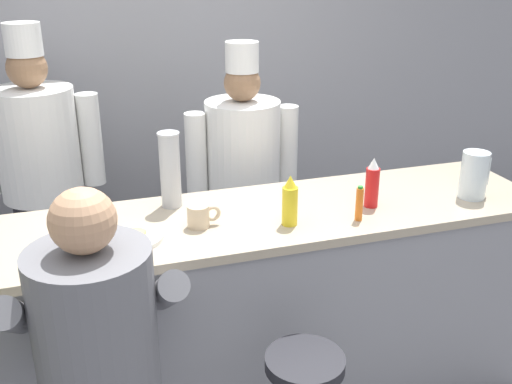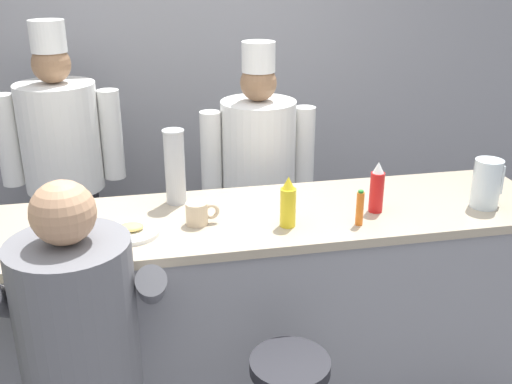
{
  "view_description": "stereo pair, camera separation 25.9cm",
  "coord_description": "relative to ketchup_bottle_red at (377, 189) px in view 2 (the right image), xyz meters",
  "views": [
    {
      "loc": [
        -0.58,
        -1.99,
        2.11
      ],
      "look_at": [
        0.16,
        0.3,
        1.15
      ],
      "focal_mm": 42.0,
      "sensor_mm": 36.0,
      "label": 1
    },
    {
      "loc": [
        -0.33,
        -2.05,
        2.11
      ],
      "look_at": [
        0.16,
        0.3,
        1.15
      ],
      "focal_mm": 42.0,
      "sensor_mm": 36.0,
      "label": 2
    }
  ],
  "objects": [
    {
      "name": "water_pitcher_clear",
      "position": [
        0.51,
        -0.05,
        0.0
      ],
      "size": [
        0.14,
        0.13,
        0.23
      ],
      "color": "silver",
      "rests_on": "diner_counter"
    },
    {
      "name": "coffee_mug_tan",
      "position": [
        -0.8,
        0.02,
        -0.06
      ],
      "size": [
        0.15,
        0.09,
        0.1
      ],
      "color": "beige",
      "rests_on": "diner_counter"
    },
    {
      "name": "diner_seated_grey",
      "position": [
        -1.27,
        -0.48,
        -0.21
      ],
      "size": [
        0.61,
        0.61,
        1.46
      ],
      "color": "#B2B5BA",
      "rests_on": "ground_plane"
    },
    {
      "name": "wall_back",
      "position": [
        -0.7,
        1.67,
        0.22
      ],
      "size": [
        10.0,
        0.06,
        2.7
      ],
      "color": "#99999E",
      "rests_on": "ground_plane"
    },
    {
      "name": "cook_in_whites_far",
      "position": [
        -0.36,
        0.84,
        -0.21
      ],
      "size": [
        0.65,
        0.42,
        1.67
      ],
      "color": "#232328",
      "rests_on": "ground_plane"
    },
    {
      "name": "ketchup_bottle_red",
      "position": [
        0.0,
        0.0,
        0.0
      ],
      "size": [
        0.06,
        0.06,
        0.23
      ],
      "color": "red",
      "rests_on": "diner_counter"
    },
    {
      "name": "cook_in_whites_near",
      "position": [
        -1.46,
        1.13,
        -0.16
      ],
      "size": [
        0.69,
        0.45,
        1.78
      ],
      "color": "#232328",
      "rests_on": "ground_plane"
    },
    {
      "name": "cup_stack_steel",
      "position": [
        -0.87,
        0.28,
        0.07
      ],
      "size": [
        0.1,
        0.1,
        0.35
      ],
      "color": "#B7BABF",
      "rests_on": "diner_counter"
    },
    {
      "name": "breakfast_plate",
      "position": [
        -1.08,
        -0.02,
        -0.1
      ],
      "size": [
        0.24,
        0.24,
        0.05
      ],
      "color": "white",
      "rests_on": "diner_counter"
    },
    {
      "name": "mustard_bottle_yellow",
      "position": [
        -0.43,
        -0.07,
        -0.01
      ],
      "size": [
        0.07,
        0.07,
        0.22
      ],
      "color": "yellow",
      "rests_on": "diner_counter"
    },
    {
      "name": "hot_sauce_bottle_orange",
      "position": [
        -0.12,
        -0.12,
        -0.03
      ],
      "size": [
        0.03,
        0.03,
        0.16
      ],
      "color": "orange",
      "rests_on": "diner_counter"
    },
    {
      "name": "diner_counter",
      "position": [
        -0.7,
        0.08,
        -0.62
      ],
      "size": [
        3.06,
        0.68,
        1.03
      ],
      "color": "gray",
      "rests_on": "ground_plane"
    }
  ]
}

